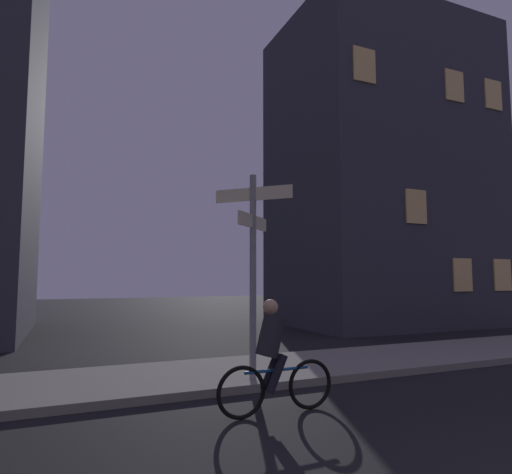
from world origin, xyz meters
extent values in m
cube|color=gray|center=(0.00, 6.49, 0.07)|extent=(40.00, 2.59, 0.14)
cylinder|color=gray|center=(-0.68, 5.55, 1.96)|extent=(0.12, 0.12, 3.64)
cube|color=beige|center=(-0.68, 5.55, 3.43)|extent=(1.08, 1.08, 0.24)
cube|color=beige|center=(-0.68, 5.55, 2.93)|extent=(0.93, 0.93, 0.24)
torus|color=black|center=(-0.39, 4.06, 0.36)|extent=(0.72, 0.08, 0.72)
torus|color=black|center=(-1.49, 4.03, 0.36)|extent=(0.72, 0.08, 0.72)
cylinder|color=#1959A5|center=(-0.94, 4.05, 0.61)|extent=(1.00, 0.07, 0.04)
cylinder|color=#26262D|center=(-1.04, 4.04, 1.08)|extent=(0.46, 0.33, 0.61)
sphere|color=tan|center=(-1.04, 4.04, 1.50)|extent=(0.22, 0.22, 0.22)
cylinder|color=black|center=(-0.99, 4.13, 0.58)|extent=(0.34, 0.13, 0.55)
cylinder|color=black|center=(-0.99, 3.95, 0.58)|extent=(0.34, 0.13, 0.55)
cube|color=#383842|center=(8.40, 13.07, 6.25)|extent=(8.29, 6.11, 12.50)
cube|color=#F2C672|center=(9.43, 9.99, 2.00)|extent=(0.90, 0.06, 1.20)
cube|color=#F2C672|center=(11.51, 9.99, 2.00)|extent=(0.90, 0.06, 1.20)
cube|color=#F2C672|center=(7.36, 9.99, 4.37)|extent=(0.90, 0.06, 1.20)
cube|color=#F2C672|center=(5.29, 9.99, 9.12)|extent=(0.90, 0.06, 1.20)
cube|color=#F2C672|center=(9.43, 9.99, 9.12)|extent=(0.90, 0.06, 1.20)
cube|color=#F2C672|center=(11.51, 9.99, 9.12)|extent=(0.90, 0.06, 1.20)
camera|label=1|loc=(-3.70, -1.66, 1.93)|focal=30.60mm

